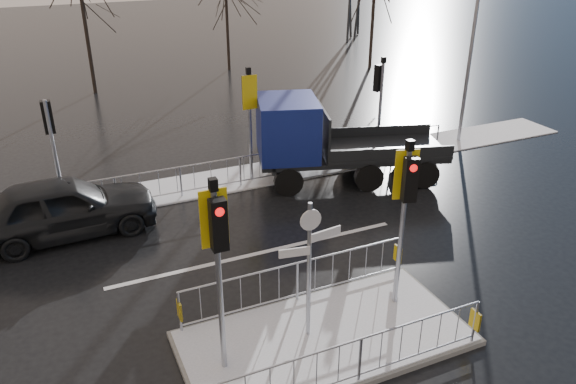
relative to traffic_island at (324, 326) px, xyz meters
name	(u,v)px	position (x,y,z in m)	size (l,w,h in m)	color
ground	(325,341)	(0.01, -0.01, -0.39)	(120.00, 120.00, 0.00)	black
snow_verge	(207,184)	(0.01, 8.59, -0.37)	(30.00, 2.00, 0.04)	white
lane_markings	(332,350)	(0.01, -0.34, -0.39)	(8.00, 11.38, 0.01)	silver
traffic_island	(324,326)	(0.00, 0.00, 0.00)	(6.00, 3.04, 4.15)	slate
far_kerb_fixtures	(218,160)	(0.31, 8.08, 0.63)	(18.00, 0.65, 3.83)	#9BA0A9
car_far_lane	(63,207)	(-4.53, 6.94, 0.46)	(2.01, 4.99, 1.70)	black
flatbed_truck	(314,138)	(3.42, 7.40, 1.14)	(6.61, 3.96, 2.89)	black
street_lamp_right	(475,29)	(10.58, 8.49, 4.00)	(1.25, 0.18, 8.00)	#9BA0A9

